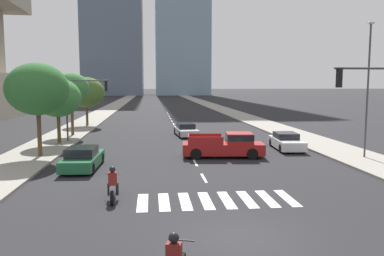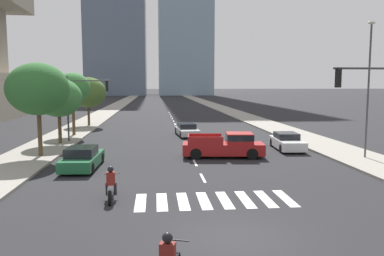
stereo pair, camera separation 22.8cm
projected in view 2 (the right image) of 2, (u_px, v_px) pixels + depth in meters
ground_plane at (234, 238)px, 12.51m from camera, size 800.00×800.00×0.00m
sidewalk_east at (277, 128)px, 43.23m from camera, size 4.00×260.00×0.15m
sidewalk_west at (75, 130)px, 41.12m from camera, size 4.00×260.00×0.15m
crosswalk_near at (214, 200)px, 16.60m from camera, size 6.75×2.54×0.01m
lane_divider_center at (177, 128)px, 44.30m from camera, size 0.14×50.00×0.01m
motorcycle_lead at (111, 186)px, 16.64m from camera, size 0.70×2.17×1.49m
pickup_truck at (227, 145)px, 26.33m from camera, size 5.65×2.45×1.67m
sedan_silver_0 at (187, 130)px, 37.34m from camera, size 2.18×4.67×1.18m
sedan_green_1 at (82, 158)px, 22.79m from camera, size 2.02×4.60×1.32m
sedan_white_2 at (287, 142)px, 29.52m from camera, size 2.10×4.59×1.27m
traffic_signal_far at (84, 97)px, 32.72m from camera, size 3.86×0.28×5.52m
street_lamp_east at (369, 81)px, 25.06m from camera, size 0.50×0.24×8.83m
street_tree_nearest at (38, 89)px, 25.71m from camera, size 4.11×4.11×6.24m
street_tree_second at (59, 98)px, 31.24m from camera, size 3.70×3.70×5.31m
street_tree_third at (72, 88)px, 36.55m from camera, size 3.34×3.34×5.90m
street_tree_fourth at (88, 92)px, 45.08m from camera, size 4.15×4.15×5.63m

